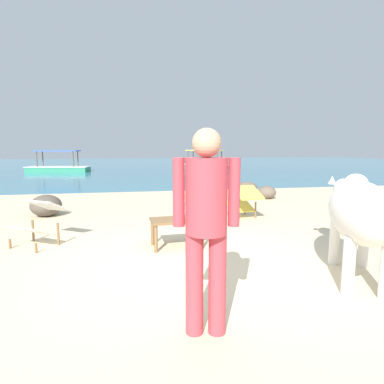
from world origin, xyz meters
TOP-DOWN VIEW (x-y plane):
  - sand_beach at (0.00, 0.00)m, footprint 18.00×14.00m
  - water_surface at (0.00, 22.00)m, footprint 60.00×36.00m
  - cow at (1.69, -0.70)m, footprint 1.29×2.04m
  - low_bench_table at (-0.14, 0.81)m, footprint 0.79×0.49m
  - bottle at (0.02, 0.85)m, footprint 0.07×0.07m
  - deck_chair_near at (1.48, 2.46)m, footprint 0.67×0.85m
  - deck_chair_far at (-2.14, 1.34)m, footprint 0.87×0.93m
  - person_standing at (-0.24, -1.48)m, footprint 0.50×0.32m
  - shore_rock_large at (3.04, 4.86)m, footprint 0.59×0.58m
  - shore_rock_medium at (2.70, 5.59)m, footprint 0.91×0.83m
  - shore_rock_small at (-2.60, 3.50)m, footprint 0.70×0.76m
  - boat_teal at (4.22, 17.95)m, footprint 3.61×3.16m
  - boat_green at (-5.09, 17.06)m, footprint 3.82×1.81m

SIDE VIEW (x-z plane):
  - water_surface at x=0.00m, z-range -0.01..0.01m
  - sand_beach at x=0.00m, z-range 0.00..0.04m
  - shore_rock_large at x=3.04m, z-range 0.04..0.41m
  - shore_rock_medium at x=2.70m, z-range 0.04..0.46m
  - shore_rock_small at x=-2.60m, z-range 0.04..0.50m
  - boat_teal at x=4.22m, z-range -0.35..0.94m
  - boat_green at x=-5.09m, z-range -0.35..0.94m
  - low_bench_table at x=-0.14m, z-range 0.18..0.61m
  - deck_chair_near at x=1.48m, z-range 0.08..0.77m
  - deck_chair_far at x=-2.14m, z-range 0.08..0.77m
  - bottle at x=0.02m, z-range 0.44..0.73m
  - cow at x=1.69m, z-range 0.23..1.40m
  - person_standing at x=-0.24m, z-range 0.18..1.80m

